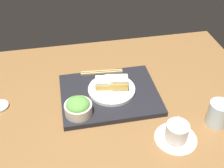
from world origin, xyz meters
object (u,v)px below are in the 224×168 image
sandwich_plate (112,89)px  sandwich_far (104,84)px  coffee_cup (177,133)px  sandwich_near (119,83)px  drinking_glass (218,114)px  salad_bowl (78,107)px  small_sauce_dish (0,106)px  chopsticks_pair (102,72)px

sandwich_plate → sandwich_far: sandwich_far is taller
coffee_cup → sandwich_far: bearing=-53.3°
sandwich_plate → sandwich_near: 4.49cm
sandwich_far → drinking_glass: bearing=148.3°
salad_bowl → small_sauce_dish: (30.25, -11.38, -4.79)cm
small_sauce_dish → sandwich_plate: bearing=178.5°
sandwich_far → small_sauce_dish: (41.76, -0.73, -5.41)cm
chopsticks_pair → small_sauce_dish: chopsticks_pair is taller
coffee_cup → small_sauce_dish: coffee_cup is taller
chopsticks_pair → drinking_glass: (-36.70, 35.82, 2.30)cm
chopsticks_pair → small_sauce_dish: 44.42cm
sandwich_far → coffee_cup: sandwich_far is taller
sandwich_near → drinking_glass: (-31.75, 22.42, -1.36)cm
drinking_glass → small_sauce_dish: bearing=-16.8°
salad_bowl → chopsticks_pair: (-12.53, -23.18, -2.79)cm
sandwich_near → drinking_glass: drinking_glass is taller
sandwich_near → small_sauce_dish: 48.09cm
sandwich_far → chopsticks_pair: 13.01cm
coffee_cup → salad_bowl: bearing=-27.8°
drinking_glass → sandwich_near: bearing=-35.2°
coffee_cup → drinking_glass: size_ratio=1.54×
sandwich_plate → coffee_cup: 32.30cm
salad_bowl → sandwich_near: bearing=-150.8°
sandwich_plate → small_sauce_dish: sandwich_plate is taller
sandwich_near → drinking_glass: 38.89cm
sandwich_near → chopsticks_pair: bearing=-69.7°
sandwich_plate → salad_bowl: size_ratio=1.86×
coffee_cup → drinking_glass: (-17.16, -4.25, 1.88)cm
small_sauce_dish → chopsticks_pair: bearing=-164.6°
sandwich_near → salad_bowl: 20.05cm
sandwich_plate → drinking_glass: size_ratio=2.00×
sandwich_far → salad_bowl: size_ratio=0.76×
coffee_cup → chopsticks_pair: bearing=-64.0°
sandwich_far → small_sauce_dish: 42.12cm
chopsticks_pair → sandwich_far: bearing=85.3°
drinking_glass → coffee_cup: bearing=13.9°
chopsticks_pair → small_sauce_dish: size_ratio=2.61×
coffee_cup → small_sauce_dish: 68.48cm
salad_bowl → sandwich_plate: bearing=-144.8°
sandwich_near → salad_bowl: same height
drinking_glass → small_sauce_dish: 83.15cm
small_sauce_dish → coffee_cup: bearing=155.6°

